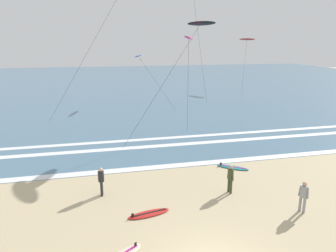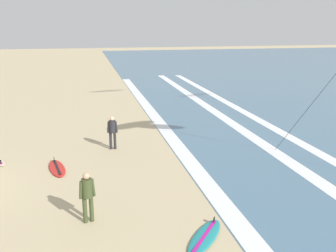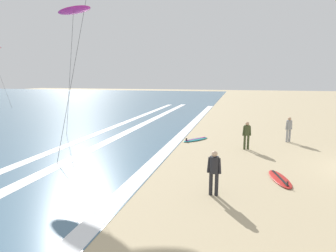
# 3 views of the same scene
# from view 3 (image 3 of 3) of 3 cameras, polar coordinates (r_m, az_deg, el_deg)

# --- Properties ---
(wave_foam_shoreline) EXTENTS (53.97, 0.72, 0.01)m
(wave_foam_shoreline) POSITION_cam_3_polar(r_m,az_deg,el_deg) (14.39, -1.94, -6.54)
(wave_foam_shoreline) COLOR white
(wave_foam_shoreline) RESTS_ON ocean_surface
(wave_foam_mid_break) EXTENTS (57.49, 0.70, 0.01)m
(wave_foam_mid_break) POSITION_cam_3_polar(r_m,az_deg,el_deg) (15.71, -17.37, -5.57)
(wave_foam_mid_break) COLOR white
(wave_foam_mid_break) RESTS_ON ocean_surface
(wave_foam_outer_break) EXTENTS (56.46, 0.63, 0.01)m
(wave_foam_outer_break) POSITION_cam_3_polar(r_m,az_deg,el_deg) (16.57, -23.52, -5.16)
(wave_foam_outer_break) COLOR white
(wave_foam_outer_break) RESTS_ON ocean_surface
(surfer_foreground_main) EXTENTS (0.32, 0.51, 1.60)m
(surfer_foreground_main) POSITION_cam_3_polar(r_m,az_deg,el_deg) (9.91, 9.37, -8.62)
(surfer_foreground_main) COLOR #232328
(surfer_foreground_main) RESTS_ON ground
(surfer_left_near) EXTENTS (0.35, 0.48, 1.60)m
(surfer_left_near) POSITION_cam_3_polar(r_m,az_deg,el_deg) (19.34, 23.39, -0.23)
(surfer_left_near) COLOR gray
(surfer_left_near) RESTS_ON ground
(surfer_right_near) EXTENTS (0.32, 0.51, 1.60)m
(surfer_right_near) POSITION_cam_3_polar(r_m,az_deg,el_deg) (16.53, 15.74, -1.38)
(surfer_right_near) COLOR #384223
(surfer_right_near) RESTS_ON ground
(surfboard_near_water) EXTENTS (2.18, 1.00, 0.25)m
(surfboard_near_water) POSITION_cam_3_polar(r_m,az_deg,el_deg) (12.34, 21.78, -9.93)
(surfboard_near_water) COLOR red
(surfboard_near_water) RESTS_ON ground
(surfboard_left_pile) EXTENTS (2.04, 1.74, 0.25)m
(surfboard_left_pile) POSITION_cam_3_polar(r_m,az_deg,el_deg) (18.49, 5.63, -2.76)
(surfboard_left_pile) COLOR teal
(surfboard_left_pile) RESTS_ON ground
(kite_magenta_mid_center) EXTENTS (1.86, 3.27, 8.57)m
(kite_magenta_mid_center) POSITION_cam_3_polar(r_m,az_deg,el_deg) (20.50, -18.68, 21.32)
(kite_magenta_mid_center) COLOR #CC2384
(kite_magenta_mid_center) RESTS_ON ground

